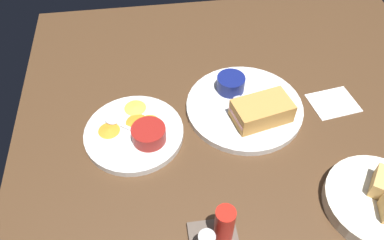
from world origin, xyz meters
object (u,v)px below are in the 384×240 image
object	(u,v)px
sandwich_half_near	(262,111)
plate_chips_companion	(134,133)
spoon_by_gravy_ramekin	(116,123)
condiment_caddy	(217,235)
bread_basket_rear	(379,201)
ramekin_light_gravy	(149,134)
plate_sandwich_main	(244,107)
spoon_by_dark_ramekin	(241,103)
ramekin_dark_sauce	(231,83)

from	to	relation	value
sandwich_half_near	plate_chips_companion	xyz separation A→B (cm)	(29.25, -0.08, -3.20)
plate_chips_companion	spoon_by_gravy_ramekin	bearing A→B (deg)	-34.94
condiment_caddy	bread_basket_rear	bearing A→B (deg)	-174.56
spoon_by_gravy_ramekin	ramekin_light_gravy	bearing A→B (deg)	142.74
plate_sandwich_main	spoon_by_gravy_ramekin	distance (cm)	30.56
plate_sandwich_main	condiment_caddy	xyz separation A→B (cm)	(12.65, 32.07, 2.61)
plate_sandwich_main	condiment_caddy	world-z (taller)	condiment_caddy
spoon_by_dark_ramekin	bread_basket_rear	distance (cm)	35.95
plate_sandwich_main	condiment_caddy	size ratio (longest dim) A/B	2.93
plate_sandwich_main	ramekin_light_gravy	world-z (taller)	ramekin_light_gravy
plate_sandwich_main	spoon_by_dark_ramekin	distance (cm)	1.55
spoon_by_dark_ramekin	bread_basket_rear	world-z (taller)	bread_basket_rear
sandwich_half_near	plate_chips_companion	world-z (taller)	sandwich_half_near
sandwich_half_near	spoon_by_dark_ramekin	xyz separation A→B (cm)	(3.58, -5.06, -2.04)
ramekin_dark_sauce	ramekin_light_gravy	distance (cm)	24.65
plate_sandwich_main	spoon_by_dark_ramekin	xyz separation A→B (cm)	(0.89, -0.51, 1.16)
sandwich_half_near	bread_basket_rear	size ratio (longest dim) A/B	0.72
sandwich_half_near	spoon_by_dark_ramekin	distance (cm)	6.53
plate_sandwich_main	sandwich_half_near	xyz separation A→B (cm)	(-2.70, 4.55, 3.20)
spoon_by_gravy_ramekin	plate_sandwich_main	bearing A→B (deg)	-176.76
plate_sandwich_main	ramekin_light_gravy	size ratio (longest dim) A/B	3.70
ramekin_light_gravy	plate_sandwich_main	bearing A→B (deg)	-162.59
spoon_by_dark_ramekin	spoon_by_gravy_ramekin	xyz separation A→B (cm)	(29.60, 2.23, 0.00)
sandwich_half_near	ramekin_light_gravy	bearing A→B (deg)	6.00
plate_chips_companion	bread_basket_rear	size ratio (longest dim) A/B	1.11
ramekin_dark_sauce	bread_basket_rear	distance (cm)	41.21
sandwich_half_near	ramekin_light_gravy	xyz separation A→B (cm)	(25.89, 2.72, -0.52)
sandwich_half_near	spoon_by_gravy_ramekin	xyz separation A→B (cm)	(33.18, -2.83, -2.04)
spoon_by_dark_ramekin	plate_chips_companion	bearing A→B (deg)	10.99
ramekin_light_gravy	sandwich_half_near	bearing A→B (deg)	-174.00
plate_sandwich_main	bread_basket_rear	size ratio (longest dim) A/B	1.38
bread_basket_rear	condiment_caddy	xyz separation A→B (cm)	(32.32, 3.08, 1.45)
ramekin_light_gravy	spoon_by_gravy_ramekin	size ratio (longest dim) A/B	0.84
plate_sandwich_main	ramekin_dark_sauce	world-z (taller)	ramekin_dark_sauce
plate_chips_companion	sandwich_half_near	bearing A→B (deg)	179.85
ramekin_dark_sauce	plate_chips_companion	size ratio (longest dim) A/B	0.31
sandwich_half_near	ramekin_light_gravy	size ratio (longest dim) A/B	1.92
sandwich_half_near	spoon_by_gravy_ramekin	bearing A→B (deg)	-4.87
ramekin_light_gravy	spoon_by_gravy_ramekin	bearing A→B (deg)	-37.26
spoon_by_dark_ramekin	condiment_caddy	distance (cm)	34.66
ramekin_light_gravy	condiment_caddy	xyz separation A→B (cm)	(-10.54, 24.79, -0.08)
spoon_by_dark_ramekin	sandwich_half_near	bearing A→B (deg)	125.30
sandwich_half_near	ramekin_dark_sauce	size ratio (longest dim) A/B	2.10
plate_sandwich_main	ramekin_dark_sauce	size ratio (longest dim) A/B	4.04
spoon_by_gravy_ramekin	condiment_caddy	size ratio (longest dim) A/B	0.94
spoon_by_dark_ramekin	bread_basket_rear	size ratio (longest dim) A/B	0.49
plate_sandwich_main	ramekin_light_gravy	distance (cm)	24.46
sandwich_half_near	spoon_by_gravy_ramekin	size ratio (longest dim) A/B	1.62
plate_chips_companion	spoon_by_gravy_ramekin	world-z (taller)	spoon_by_gravy_ramekin
ramekin_light_gravy	bread_basket_rear	size ratio (longest dim) A/B	0.37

